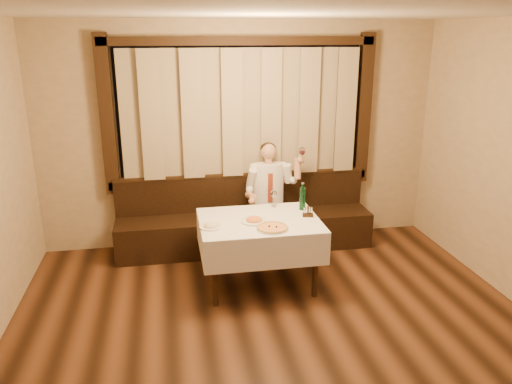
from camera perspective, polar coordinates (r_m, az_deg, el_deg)
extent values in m
cube|color=silver|center=(3.28, 6.34, 20.36)|extent=(5.00, 6.00, 0.01)
cube|color=tan|center=(6.34, -1.79, 6.44)|extent=(5.00, 0.01, 2.80)
cube|color=black|center=(6.27, -1.79, 9.10)|extent=(3.00, 0.02, 1.60)
cube|color=orange|center=(6.25, -8.14, 6.10)|extent=(0.50, 0.01, 0.40)
cube|color=black|center=(6.42, -1.66, 1.52)|extent=(3.30, 0.12, 0.10)
cube|color=black|center=(6.16, -1.81, 16.88)|extent=(3.30, 0.12, 0.10)
cube|color=black|center=(6.20, -16.67, 8.27)|extent=(0.16, 0.12, 1.90)
cube|color=black|center=(6.66, 12.19, 9.22)|extent=(0.16, 0.12, 1.90)
cube|color=#887C57|center=(6.17, -1.65, 8.96)|extent=(2.90, 0.08, 1.55)
cube|color=black|center=(6.38, -1.26, -4.53)|extent=(3.20, 0.60, 0.45)
cube|color=black|center=(6.45, -1.62, -0.02)|extent=(3.20, 0.12, 0.45)
cube|color=black|center=(6.38, -1.64, 2.07)|extent=(3.20, 0.14, 0.04)
cylinder|color=black|center=(5.05, -4.72, -9.28)|extent=(0.06, 0.06, 0.71)
cylinder|color=black|center=(5.23, 6.81, -8.32)|extent=(0.06, 0.06, 0.71)
cylinder|color=black|center=(5.71, -5.47, -5.94)|extent=(0.06, 0.06, 0.71)
cylinder|color=black|center=(5.88, 4.71, -5.22)|extent=(0.06, 0.06, 0.71)
cube|color=black|center=(5.29, 0.39, -3.43)|extent=(1.20, 0.90, 0.04)
cube|color=white|center=(5.29, 0.39, -3.20)|extent=(1.26, 0.96, 0.01)
cube|color=white|center=(4.92, 1.43, -7.08)|extent=(1.26, 0.01, 0.35)
cube|color=white|center=(5.79, -0.50, -3.14)|extent=(1.26, 0.01, 0.35)
cube|color=white|center=(5.28, -6.38, -5.39)|extent=(0.01, 0.96, 0.35)
cube|color=white|center=(5.50, 6.87, -4.46)|extent=(0.01, 0.96, 0.35)
cylinder|color=white|center=(5.04, 1.90, -4.19)|extent=(0.33, 0.33, 0.01)
cylinder|color=#D84A20|center=(5.03, 1.90, -4.09)|extent=(0.31, 0.31, 0.01)
torus|color=tan|center=(5.03, 1.90, -4.05)|extent=(0.32, 0.32, 0.02)
sphere|color=black|center=(5.04, 1.52, -3.93)|extent=(0.02, 0.02, 0.02)
sphere|color=black|center=(5.03, 2.36, -3.99)|extent=(0.02, 0.02, 0.02)
cylinder|color=white|center=(5.22, -0.21, -3.34)|extent=(0.28, 0.28, 0.02)
ellipsoid|color=#C5601F|center=(5.20, -0.21, -2.85)|extent=(0.17, 0.17, 0.08)
cylinder|color=white|center=(5.10, -5.22, -3.98)|extent=(0.23, 0.23, 0.01)
ellipsoid|color=#D4C589|center=(5.08, -5.23, -3.57)|extent=(0.14, 0.14, 0.06)
cylinder|color=#0E4321|center=(5.56, 5.33, -0.78)|extent=(0.07, 0.07, 0.25)
cylinder|color=#0E4321|center=(5.52, 5.37, 0.65)|extent=(0.03, 0.03, 0.06)
cylinder|color=silver|center=(5.51, 5.38, 0.99)|extent=(0.03, 0.03, 0.01)
cylinder|color=white|center=(5.68, 2.04, -1.64)|extent=(0.07, 0.07, 0.01)
cylinder|color=white|center=(5.66, 2.04, -1.12)|extent=(0.01, 0.01, 0.10)
ellipsoid|color=white|center=(5.63, 2.05, -0.19)|extent=(0.07, 0.07, 0.09)
cube|color=black|center=(5.39, 5.94, -2.62)|extent=(0.12, 0.08, 0.04)
cube|color=black|center=(5.37, 5.97, -2.02)|extent=(0.03, 0.06, 0.08)
cylinder|color=white|center=(5.38, 5.61, -2.20)|extent=(0.03, 0.03, 0.07)
cylinder|color=silver|center=(5.36, 5.62, -1.83)|extent=(0.03, 0.03, 0.01)
cylinder|color=white|center=(5.38, 6.30, -2.21)|extent=(0.03, 0.03, 0.07)
cylinder|color=silver|center=(5.37, 6.32, -1.84)|extent=(0.03, 0.03, 0.01)
cube|color=black|center=(6.22, 1.65, -2.17)|extent=(0.37, 0.42, 0.15)
cube|color=black|center=(6.13, 1.09, -5.49)|extent=(0.10, 0.11, 0.45)
cube|color=black|center=(6.17, 2.95, -5.35)|extent=(0.10, 0.11, 0.45)
ellipsoid|color=white|center=(6.25, 1.42, 1.05)|extent=(0.39, 0.24, 0.50)
cube|color=maroon|center=(6.14, 1.65, 0.47)|extent=(0.06, 0.01, 0.37)
cylinder|color=tan|center=(6.17, 1.44, 3.59)|extent=(0.09, 0.09, 0.07)
sphere|color=tan|center=(6.14, 1.45, 4.68)|extent=(0.19, 0.19, 0.19)
ellipsoid|color=black|center=(6.16, 1.40, 4.99)|extent=(0.20, 0.20, 0.15)
sphere|color=white|center=(6.16, -0.25, 2.77)|extent=(0.12, 0.12, 0.12)
sphere|color=white|center=(6.23, 3.10, 2.92)|extent=(0.12, 0.12, 0.12)
sphere|color=tan|center=(5.88, -0.49, -1.09)|extent=(0.08, 0.08, 0.08)
sphere|color=tan|center=(6.10, 5.15, 3.71)|extent=(0.09, 0.09, 0.09)
cylinder|color=white|center=(6.06, 5.23, 3.99)|extent=(0.01, 0.01, 0.10)
ellipsoid|color=white|center=(6.05, 5.25, 4.71)|extent=(0.08, 0.08, 0.10)
ellipsoid|color=#4C070F|center=(6.05, 5.24, 4.54)|extent=(0.06, 0.06, 0.06)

